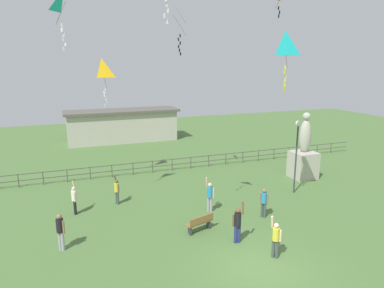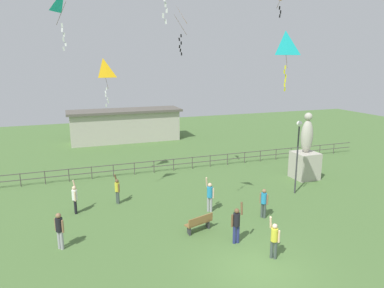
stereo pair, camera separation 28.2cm
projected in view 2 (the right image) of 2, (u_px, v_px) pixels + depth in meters
ground_plane at (257, 267)px, 14.59m from camera, size 80.00×80.00×0.00m
statue_monument at (305, 158)px, 25.46m from camera, size 1.66×1.66×4.83m
lamppost at (298, 142)px, 22.08m from camera, size 0.36×0.36×4.75m
park_bench at (199, 223)px, 17.57m from camera, size 1.55×0.85×0.85m
person_0 at (236, 223)px, 16.30m from camera, size 0.52×0.32×2.04m
person_1 at (210, 195)px, 19.81m from camera, size 0.44×0.48×2.00m
person_2 at (75, 197)px, 19.57m from camera, size 0.30×0.50×1.90m
person_3 at (274, 238)px, 15.03m from camera, size 0.39×0.47×1.90m
person_4 at (264, 201)px, 19.02m from camera, size 0.31×0.44×1.65m
person_5 at (117, 189)px, 20.96m from camera, size 0.29×0.49×1.80m
person_7 at (59, 229)px, 15.79m from camera, size 0.39×0.41×1.74m
kite_0 at (285, 46)px, 17.60m from camera, size 1.03×0.67×2.96m
kite_1 at (175, 16)px, 21.78m from camera, size 1.28×1.26×3.07m
kite_2 at (104, 71)px, 23.52m from camera, size 1.08×1.16×3.12m
kite_3 at (66, 5)px, 16.76m from camera, size 0.99×0.96×2.80m
waterfront_railing at (162, 164)px, 27.18m from camera, size 36.04×0.06×0.95m
pavilion_building at (125, 125)px, 37.65m from camera, size 11.86×3.62×3.39m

